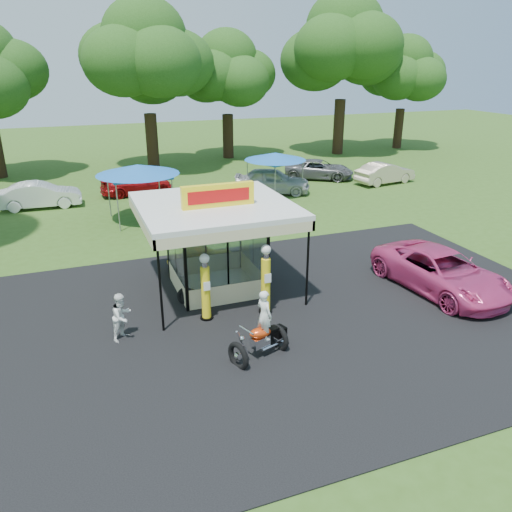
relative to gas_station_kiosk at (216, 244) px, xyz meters
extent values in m
plane|color=#35551A|center=(2.00, -4.99, -1.78)|extent=(120.00, 120.00, 0.00)
cube|color=black|center=(2.00, -2.99, -1.76)|extent=(20.00, 14.00, 0.04)
cube|color=white|center=(0.00, 0.01, -1.75)|extent=(3.00, 3.00, 0.06)
cube|color=white|center=(0.00, 0.01, 1.51)|extent=(5.40, 5.40, 0.18)
cube|color=yellow|center=(0.00, -0.49, 2.00)|extent=(2.60, 0.25, 0.80)
cube|color=red|center=(0.00, -0.62, 2.00)|extent=(2.21, 0.02, 0.45)
cylinder|color=black|center=(-2.55, -2.54, -0.18)|extent=(0.08, 0.08, 3.20)
cylinder|color=black|center=(2.55, -2.54, -0.18)|extent=(0.08, 0.08, 3.20)
cylinder|color=black|center=(-1.03, -2.26, -1.73)|extent=(0.44, 0.44, 0.10)
cylinder|color=yellow|center=(-1.03, -2.26, -0.78)|extent=(0.30, 0.30, 1.81)
cylinder|color=silver|center=(-1.03, -2.26, 0.23)|extent=(0.20, 0.20, 0.20)
sphere|color=white|center=(-1.03, -2.26, 0.43)|extent=(0.32, 0.32, 0.32)
cube|color=white|center=(-1.03, -2.44, -0.47)|extent=(0.22, 0.02, 0.30)
cylinder|color=black|center=(1.00, -2.53, -1.73)|extent=(0.47, 0.47, 0.11)
cylinder|color=yellow|center=(1.00, -2.53, -0.72)|extent=(0.32, 0.32, 1.92)
cylinder|color=silver|center=(1.00, -2.53, 0.35)|extent=(0.21, 0.21, 0.21)
sphere|color=white|center=(1.00, -2.53, 0.56)|extent=(0.34, 0.34, 0.34)
cube|color=white|center=(1.00, -2.72, -0.40)|extent=(0.23, 0.02, 0.32)
torus|color=black|center=(-0.93, -5.28, -1.43)|extent=(0.44, 0.86, 0.86)
torus|color=black|center=(0.52, -4.77, -1.43)|extent=(0.44, 0.86, 0.86)
cube|color=silver|center=(-0.16, -5.01, -1.27)|extent=(0.63, 0.46, 0.31)
ellipsoid|color=red|center=(-0.16, -5.01, -0.98)|extent=(0.65, 0.37, 0.31)
cube|color=black|center=(0.18, -4.89, -1.05)|extent=(0.62, 0.44, 0.10)
cube|color=black|center=(0.55, -4.76, -1.22)|extent=(0.45, 0.45, 0.29)
cylinder|color=silver|center=(-0.79, -5.23, -1.07)|extent=(0.45, 0.21, 0.91)
cylinder|color=silver|center=(-0.64, -5.18, -0.71)|extent=(0.25, 0.60, 0.05)
sphere|color=silver|center=(-0.80, -5.23, -0.91)|extent=(0.16, 0.16, 0.16)
imported|color=white|center=(-0.01, -4.96, -0.45)|extent=(0.53, 0.65, 1.53)
torus|color=black|center=(-1.30, -1.04, -1.46)|extent=(0.70, 0.44, 0.66)
torus|color=black|center=(-1.42, -0.91, -1.46)|extent=(0.69, 0.42, 0.66)
imported|color=yellow|center=(0.00, 2.21, -1.30)|extent=(2.82, 1.13, 0.96)
imported|color=#D13878|center=(7.84, -3.17, -1.00)|extent=(3.15, 5.84, 1.56)
imported|color=white|center=(-3.79, -2.53, -1.01)|extent=(0.95, 0.94, 1.54)
imported|color=white|center=(-6.53, 14.41, -1.02)|extent=(4.64, 1.73, 1.52)
imported|color=#A20C0F|center=(-0.76, 15.61, -1.12)|extent=(4.73, 2.26, 1.33)
imported|color=#B9B8BD|center=(7.53, 12.72, -0.95)|extent=(5.26, 3.83, 1.67)
imported|color=#5A5A5D|center=(12.40, 15.47, -1.09)|extent=(5.41, 4.59, 1.38)
imported|color=#C7B498|center=(16.04, 12.49, -1.05)|extent=(4.64, 2.25, 1.46)
cylinder|color=gray|center=(-2.77, 11.21, -0.57)|extent=(0.06, 0.06, 2.43)
cylinder|color=gray|center=(0.06, 11.21, -0.57)|extent=(0.06, 0.06, 2.43)
cylinder|color=gray|center=(-2.77, 8.37, -0.57)|extent=(0.06, 0.06, 2.43)
cylinder|color=gray|center=(0.06, 8.37, -0.57)|extent=(0.06, 0.06, 2.43)
cube|color=blue|center=(-1.35, 9.79, 0.71)|extent=(3.03, 3.03, 0.12)
cone|color=blue|center=(-1.35, 9.79, 1.02)|extent=(4.37, 4.37, 0.51)
cylinder|color=gray|center=(6.30, 13.53, -0.70)|extent=(0.05, 0.05, 2.16)
cylinder|color=gray|center=(8.80, 13.53, -0.70)|extent=(0.05, 0.05, 2.16)
cylinder|color=gray|center=(6.30, 11.03, -0.70)|extent=(0.05, 0.05, 2.16)
cylinder|color=gray|center=(8.80, 11.03, -0.70)|extent=(0.05, 0.05, 2.16)
cube|color=blue|center=(7.55, 12.28, 0.43)|extent=(2.70, 2.70, 0.11)
cone|color=blue|center=(7.55, 12.28, 0.71)|extent=(3.89, 3.89, 0.45)
cylinder|color=black|center=(1.62, 22.93, 0.38)|extent=(0.93, 0.93, 4.33)
ellipsoid|color=#1E4714|center=(1.62, 22.93, 6.00)|extent=(10.38, 10.38, 8.90)
cylinder|color=black|center=(8.78, 25.93, 0.09)|extent=(0.94, 0.94, 3.75)
ellipsoid|color=#1E4714|center=(8.78, 25.93, 4.88)|extent=(8.75, 8.75, 7.50)
cylinder|color=black|center=(18.89, 24.27, 0.64)|extent=(0.97, 0.97, 4.85)
ellipsoid|color=#1E4714|center=(18.89, 24.27, 6.83)|extent=(11.31, 11.31, 9.69)
cylinder|color=black|center=(25.96, 24.98, 0.09)|extent=(0.84, 0.84, 3.74)
ellipsoid|color=#1E4714|center=(25.96, 24.98, 4.78)|extent=(8.45, 8.45, 7.25)
camera|label=1|loc=(-4.74, -16.78, 6.41)|focal=35.00mm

